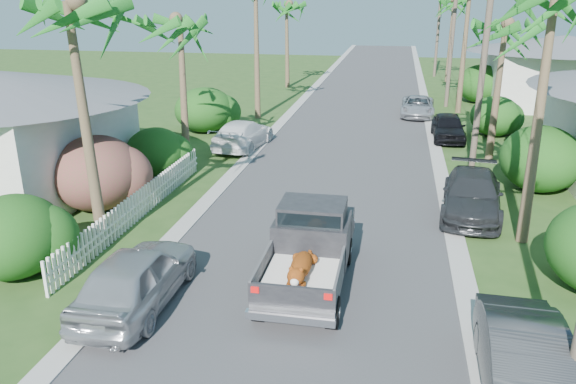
% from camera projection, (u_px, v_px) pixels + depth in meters
% --- Properties ---
extents(ground, '(120.00, 120.00, 0.00)m').
position_uv_depth(ground, '(283.00, 322.00, 12.95)').
color(ground, '#29491B').
rests_on(ground, ground).
extents(road, '(8.00, 100.00, 0.02)m').
position_uv_depth(road, '(359.00, 112.00, 36.10)').
color(road, '#38383A').
rests_on(road, ground).
extents(curb_left, '(0.60, 100.00, 0.06)m').
position_uv_depth(curb_left, '(294.00, 109.00, 36.86)').
color(curb_left, '#A5A39E').
rests_on(curb_left, ground).
extents(curb_right, '(0.60, 100.00, 0.06)m').
position_uv_depth(curb_right, '(428.00, 114.00, 35.33)').
color(curb_right, '#A5A39E').
rests_on(curb_right, ground).
extents(pickup_truck, '(1.98, 5.12, 2.06)m').
position_uv_depth(pickup_truck, '(311.00, 244.00, 14.63)').
color(pickup_truck, black).
rests_on(pickup_truck, ground).
extents(parked_car_rn, '(1.55, 4.21, 1.38)m').
position_uv_depth(parked_car_rn, '(525.00, 366.00, 10.32)').
color(parked_car_rn, '#2E3033').
rests_on(parked_car_rn, ground).
extents(parked_car_rm, '(2.47, 4.95, 1.38)m').
position_uv_depth(parked_car_rm, '(472.00, 195.00, 19.14)').
color(parked_car_rm, '#282A2D').
rests_on(parked_car_rm, ground).
extents(parked_car_rf, '(1.63, 3.95, 1.34)m').
position_uv_depth(parked_car_rf, '(448.00, 127.00, 28.99)').
color(parked_car_rf, black).
rests_on(parked_car_rf, ground).
extents(parked_car_rd, '(2.13, 4.37, 1.20)m').
position_uv_depth(parked_car_rd, '(418.00, 107.00, 34.70)').
color(parked_car_rd, '#B2B3BA').
rests_on(parked_car_rd, ground).
extents(parked_car_ln, '(1.81, 4.43, 1.50)m').
position_uv_depth(parked_car_ln, '(136.00, 278.00, 13.41)').
color(parked_car_ln, '#AAACB1').
rests_on(parked_car_ln, ground).
extents(parked_car_lf, '(2.40, 4.86, 1.36)m').
position_uv_depth(parked_car_lf, '(243.00, 135.00, 27.42)').
color(parked_car_lf, white).
rests_on(parked_car_lf, ground).
extents(palm_l_a, '(4.40, 4.40, 8.20)m').
position_uv_depth(palm_l_a, '(71.00, 3.00, 14.52)').
color(palm_l_a, brown).
rests_on(palm_l_a, ground).
extents(palm_l_b, '(4.40, 4.40, 7.40)m').
position_uv_depth(palm_l_b, '(179.00, 20.00, 23.23)').
color(palm_l_b, brown).
rests_on(palm_l_b, ground).
extents(palm_l_d, '(4.40, 4.40, 7.70)m').
position_uv_depth(palm_l_d, '(287.00, 4.00, 43.45)').
color(palm_l_d, brown).
rests_on(palm_l_d, ground).
extents(palm_r_b, '(4.40, 4.40, 7.20)m').
position_uv_depth(palm_r_b, '(506.00, 24.00, 23.69)').
color(palm_r_b, brown).
rests_on(palm_r_b, ground).
extents(palm_r_d, '(4.40, 4.40, 8.00)m').
position_uv_depth(palm_r_d, '(454.00, 0.00, 46.59)').
color(palm_r_d, brown).
rests_on(palm_r_d, ground).
extents(shrub_l_a, '(2.60, 2.86, 2.20)m').
position_uv_depth(shrub_l_a, '(13.00, 236.00, 14.84)').
color(shrub_l_a, '#164714').
rests_on(shrub_l_a, ground).
extents(shrub_l_b, '(3.00, 3.30, 2.60)m').
position_uv_depth(shrub_l_b, '(97.00, 173.00, 19.46)').
color(shrub_l_b, '#A91847').
rests_on(shrub_l_b, ground).
extents(shrub_l_c, '(2.40, 2.64, 2.00)m').
position_uv_depth(shrub_l_c, '(155.00, 152.00, 23.19)').
color(shrub_l_c, '#164714').
rests_on(shrub_l_c, ground).
extents(shrub_l_d, '(3.20, 3.52, 2.40)m').
position_uv_depth(shrub_l_d, '(204.00, 110.00, 30.64)').
color(shrub_l_d, '#164714').
rests_on(shrub_l_d, ground).
extents(shrub_r_b, '(3.00, 3.30, 2.50)m').
position_uv_depth(shrub_r_b, '(541.00, 159.00, 21.33)').
color(shrub_r_b, '#164714').
rests_on(shrub_r_b, ground).
extents(shrub_r_c, '(2.60, 2.86, 2.10)m').
position_uv_depth(shrub_r_c, '(495.00, 116.00, 29.79)').
color(shrub_r_c, '#164714').
rests_on(shrub_r_c, ground).
extents(shrub_r_d, '(3.20, 3.52, 2.60)m').
position_uv_depth(shrub_r_d, '(481.00, 84.00, 38.88)').
color(shrub_r_d, '#164714').
rests_on(shrub_r_d, ground).
extents(picket_fence, '(0.10, 11.00, 1.00)m').
position_uv_depth(picket_fence, '(141.00, 203.00, 18.94)').
color(picket_fence, white).
rests_on(picket_fence, ground).
extents(house_right_far, '(9.00, 8.00, 4.60)m').
position_uv_depth(house_right_far, '(560.00, 74.00, 37.71)').
color(house_right_far, silver).
rests_on(house_right_far, ground).
extents(utility_pole_b, '(1.60, 0.26, 9.00)m').
position_uv_depth(utility_pole_b, '(483.00, 62.00, 22.46)').
color(utility_pole_b, brown).
rests_on(utility_pole_b, ground).
extents(utility_pole_c, '(1.60, 0.26, 9.00)m').
position_uv_depth(utility_pole_c, '(452.00, 36.00, 36.35)').
color(utility_pole_c, brown).
rests_on(utility_pole_c, ground).
extents(utility_pole_d, '(1.60, 0.26, 9.00)m').
position_uv_depth(utility_pole_d, '(439.00, 25.00, 50.24)').
color(utility_pole_d, brown).
rests_on(utility_pole_d, ground).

